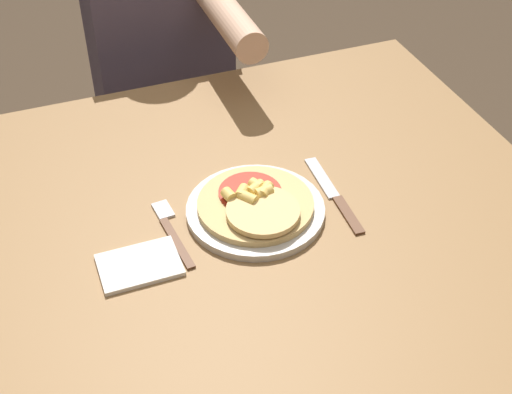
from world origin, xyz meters
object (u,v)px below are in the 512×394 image
plate (256,212)px  fork (171,229)px  pizza (257,205)px  knife (334,195)px  person_diner (161,49)px  dining_table (255,258)px

plate → fork: (-0.15, 0.01, -0.00)m
fork → pizza: bearing=-6.6°
plate → knife: plate is taller
plate → pizza: (-0.00, -0.00, 0.02)m
plate → person_diner: (0.02, 0.73, -0.06)m
pizza → plate: bearing=88.8°
dining_table → person_diner: (0.02, 0.73, 0.05)m
pizza → knife: bearing=-0.2°
pizza → fork: pizza is taller
dining_table → person_diner: person_diner is taller
plate → pizza: bearing=-91.2°
knife → plate: bearing=178.5°
fork → person_diner: (0.17, 0.72, -0.06)m
knife → dining_table: bearing=177.0°
fork → dining_table: bearing=-3.8°
pizza → fork: (-0.15, 0.02, -0.02)m
pizza → fork: bearing=173.4°
plate → knife: (0.15, -0.00, -0.00)m
dining_table → person_diner: size_ratio=0.90×
fork → person_diner: bearing=76.9°
person_diner → pizza: bearing=-91.4°
dining_table → fork: (-0.15, 0.01, 0.11)m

